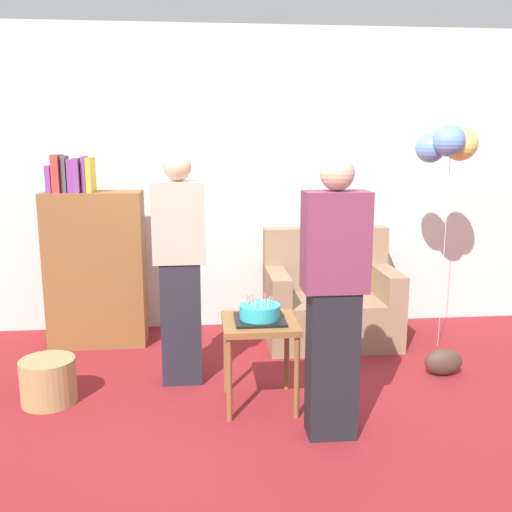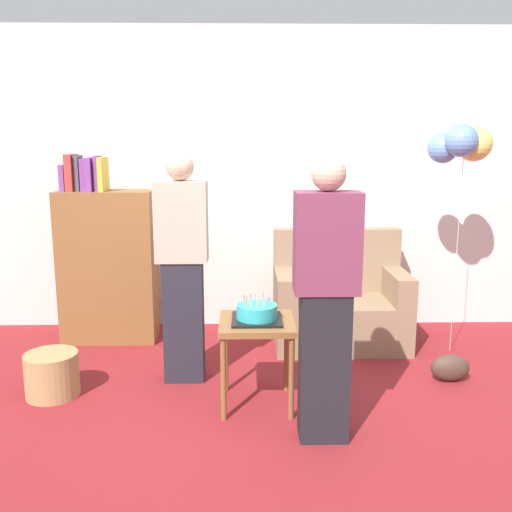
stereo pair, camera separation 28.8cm
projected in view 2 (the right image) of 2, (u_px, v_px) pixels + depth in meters
ground_plane at (271, 427)px, 3.46m from camera, size 8.00×8.00×0.00m
wall_back at (262, 181)px, 5.21m from camera, size 6.00×0.10×2.70m
couch at (339, 304)px, 4.87m from camera, size 1.10×0.70×0.96m
bookshelf at (107, 262)px, 4.87m from camera, size 0.80×0.36×1.60m
side_table at (257, 333)px, 3.67m from camera, size 0.48×0.48×0.58m
birthday_cake at (257, 313)px, 3.64m from camera, size 0.32×0.32×0.17m
person_blowing_candles at (183, 267)px, 4.01m from camera, size 0.36×0.22×1.63m
person_holding_cake at (326, 300)px, 3.19m from camera, size 0.36×0.22×1.63m
wicker_basket at (52, 374)px, 3.87m from camera, size 0.36×0.36×0.30m
handbag at (450, 368)px, 4.11m from camera, size 0.28×0.14×0.20m
balloon_bunch at (462, 144)px, 4.40m from camera, size 0.49×0.38×1.84m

